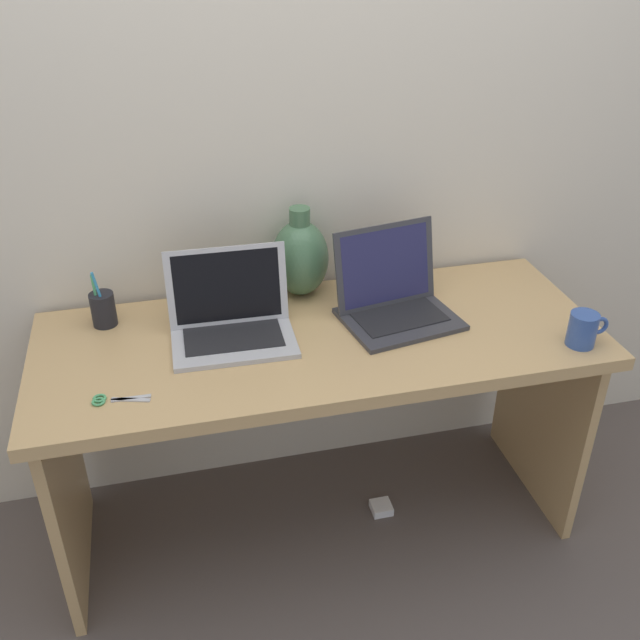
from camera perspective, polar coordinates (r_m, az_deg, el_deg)
The scene contains 10 objects.
ground_plane at distance 2.57m, azimuth 0.00°, elevation -15.62°, with size 6.00×6.00×0.00m, color #564C47.
back_wall at distance 2.22m, azimuth -2.26°, elevation 13.54°, with size 4.40×0.04×2.40m, color beige.
desk at distance 2.17m, azimuth 0.00°, elevation -4.64°, with size 1.64×0.65×0.75m.
laptop_left at distance 2.07m, azimuth -7.14°, elevation 0.40°, with size 0.35×0.26×0.24m.
laptop_right at distance 2.17m, azimuth 5.82°, elevation 2.09°, with size 0.37×0.32×0.26m.
green_vase at distance 2.25m, azimuth -1.58°, elevation 5.05°, with size 0.18×0.18×0.29m.
coffee_mug at distance 2.15m, azimuth 20.25°, elevation -0.69°, with size 0.12×0.08×0.10m.
pen_cup at distance 2.20m, azimuth -16.90°, elevation 0.86°, with size 0.07×0.07×0.18m.
scissors at distance 1.90m, azimuth -16.35°, elevation -6.11°, with size 0.15×0.06×0.01m.
power_brick at distance 2.59m, azimuth 4.91°, elevation -14.67°, with size 0.07×0.07×0.03m, color white.
Camera 1 is at (-0.41, -1.72, 1.86)m, focal length 40.16 mm.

